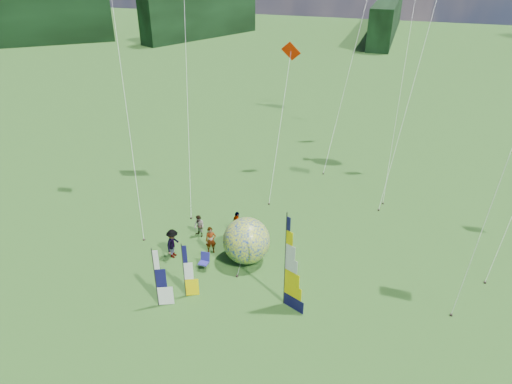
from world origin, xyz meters
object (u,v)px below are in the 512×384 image
(spectator_c, at_px, (173,244))
(spectator_a, at_px, (211,240))
(side_banner_left, at_px, (184,271))
(spectator_b, at_px, (199,226))
(spectator_d, at_px, (237,224))
(kite_whale, at_px, (407,49))
(feather_banner_main, at_px, (285,262))
(side_banner_far, at_px, (155,279))
(camp_chair, at_px, (204,262))
(bol_inflatable, at_px, (246,241))

(spectator_c, bearing_deg, spectator_a, -60.69)
(side_banner_left, height_order, spectator_b, side_banner_left)
(spectator_b, xyz_separation_m, spectator_c, (-0.56, -2.50, 0.18))
(spectator_d, xyz_separation_m, kite_whale, (8.70, 12.18, 9.19))
(spectator_c, xyz_separation_m, spectator_d, (2.85, 3.39, -0.08))
(feather_banner_main, bearing_deg, spectator_c, -170.72)
(side_banner_far, distance_m, kite_whale, 23.71)
(feather_banner_main, height_order, camp_chair, feather_banner_main)
(spectator_a, xyz_separation_m, camp_chair, (0.25, -1.66, -0.38))
(side_banner_left, bearing_deg, camp_chair, 66.18)
(side_banner_left, xyz_separation_m, bol_inflatable, (2.06, 4.02, -0.25))
(feather_banner_main, xyz_separation_m, bol_inflatable, (-3.09, 2.94, -1.30))
(spectator_b, bearing_deg, kite_whale, 74.84)
(side_banner_far, xyz_separation_m, spectator_a, (0.79, 5.19, -0.86))
(feather_banner_main, height_order, spectator_c, feather_banner_main)
(side_banner_left, distance_m, spectator_c, 3.78)
(spectator_b, height_order, spectator_c, spectator_c)
(camp_chair, bearing_deg, kite_whale, 60.76)
(camp_chair, relative_size, kite_whale, 0.05)
(side_banner_left, relative_size, spectator_d, 1.91)
(camp_chair, distance_m, kite_whale, 20.92)
(spectator_c, relative_size, spectator_d, 1.09)
(spectator_d, bearing_deg, kite_whale, -82.08)
(spectator_a, distance_m, spectator_c, 2.27)
(side_banner_far, height_order, spectator_c, side_banner_far)
(side_banner_left, height_order, kite_whale, kite_whale)
(side_banner_left, relative_size, side_banner_far, 0.94)
(spectator_a, bearing_deg, side_banner_left, -114.06)
(side_banner_left, relative_size, kite_whale, 0.16)
(camp_chair, bearing_deg, side_banner_left, -88.88)
(feather_banner_main, distance_m, spectator_d, 7.20)
(feather_banner_main, xyz_separation_m, camp_chair, (-5.16, 1.35, -2.18))
(feather_banner_main, bearing_deg, kite_whale, 100.27)
(spectator_b, xyz_separation_m, spectator_d, (2.28, 0.89, 0.10))
(spectator_b, bearing_deg, side_banner_left, -48.16)
(spectator_a, distance_m, kite_whale, 19.61)
(spectator_a, bearing_deg, spectator_c, -178.21)
(side_banner_left, relative_size, spectator_c, 1.74)
(side_banner_far, distance_m, spectator_b, 6.67)
(side_banner_left, relative_size, camp_chair, 3.22)
(bol_inflatable, relative_size, spectator_a, 1.57)
(feather_banner_main, bearing_deg, side_banner_left, -144.49)
(side_banner_left, xyz_separation_m, camp_chair, (-0.01, 2.43, -1.13))
(side_banner_left, bearing_deg, spectator_d, 60.37)
(side_banner_far, bearing_deg, bol_inflatable, 35.20)
(spectator_b, distance_m, kite_whale, 19.44)
(spectator_b, relative_size, camp_chair, 1.50)
(bol_inflatable, distance_m, spectator_a, 2.38)
(kite_whale, bearing_deg, bol_inflatable, -94.77)
(bol_inflatable, xyz_separation_m, spectator_c, (-4.30, -1.04, -0.45))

